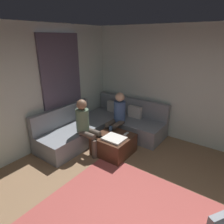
# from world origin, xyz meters

# --- Properties ---
(wall_back) EXTENTS (6.00, 0.12, 2.70)m
(wall_back) POSITION_xyz_m (0.00, 2.94, 1.35)
(wall_back) COLOR silver
(wall_back) RESTS_ON ground_plane
(wall_left) EXTENTS (0.12, 6.00, 2.70)m
(wall_left) POSITION_xyz_m (-2.94, 0.00, 1.35)
(wall_left) COLOR silver
(wall_left) RESTS_ON ground_plane
(curtain_panel) EXTENTS (0.06, 1.10, 2.50)m
(curtain_panel) POSITION_xyz_m (-2.84, 1.30, 1.25)
(curtain_panel) COLOR #595166
(curtain_panel) RESTS_ON ground_plane
(area_rug) EXTENTS (2.60, 2.20, 0.01)m
(area_rug) POSITION_xyz_m (-0.20, 0.10, 0.01)
(area_rug) COLOR #AD4C47
(area_rug) RESTS_ON ground_plane
(sectional_couch) EXTENTS (2.10, 2.55, 0.87)m
(sectional_couch) POSITION_xyz_m (-2.08, 1.88, 0.28)
(sectional_couch) COLOR gray
(sectional_couch) RESTS_ON ground_plane
(ottoman) EXTENTS (0.76, 0.76, 0.42)m
(ottoman) POSITION_xyz_m (-1.41, 1.40, 0.21)
(ottoman) COLOR #4C2D1E
(ottoman) RESTS_ON ground_plane
(folded_blanket) EXTENTS (0.44, 0.36, 0.04)m
(folded_blanket) POSITION_xyz_m (-1.31, 1.28, 0.44)
(folded_blanket) COLOR white
(folded_blanket) RESTS_ON ottoman
(coffee_mug) EXTENTS (0.08, 0.08, 0.10)m
(coffee_mug) POSITION_xyz_m (-1.63, 1.58, 0.47)
(coffee_mug) COLOR #334C72
(coffee_mug) RESTS_ON ottoman
(game_remote) EXTENTS (0.05, 0.15, 0.02)m
(game_remote) POSITION_xyz_m (-1.23, 1.62, 0.43)
(game_remote) COLOR white
(game_remote) RESTS_ON ottoman
(person_on_couch_back) EXTENTS (0.30, 0.60, 1.20)m
(person_on_couch_back) POSITION_xyz_m (-1.69, 1.93, 0.66)
(person_on_couch_back) COLOR brown
(person_on_couch_back) RESTS_ON ground_plane
(person_on_couch_side) EXTENTS (0.60, 0.30, 1.20)m
(person_on_couch_side) POSITION_xyz_m (-1.93, 1.10, 0.66)
(person_on_couch_side) COLOR brown
(person_on_couch_side) RESTS_ON ground_plane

